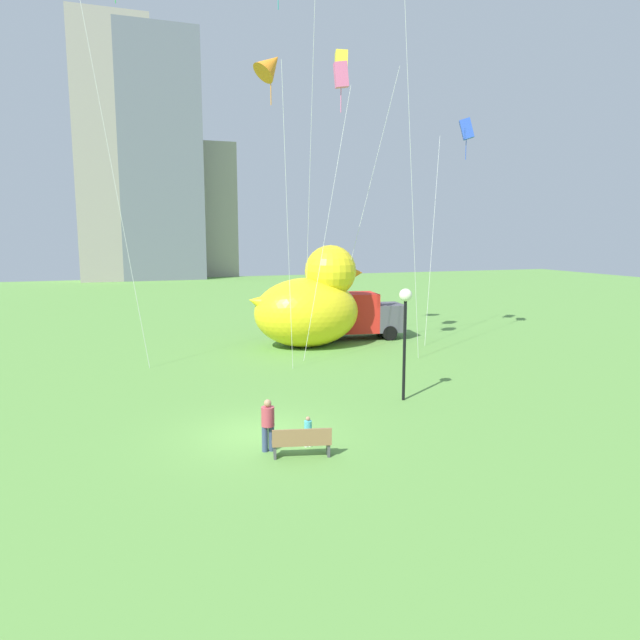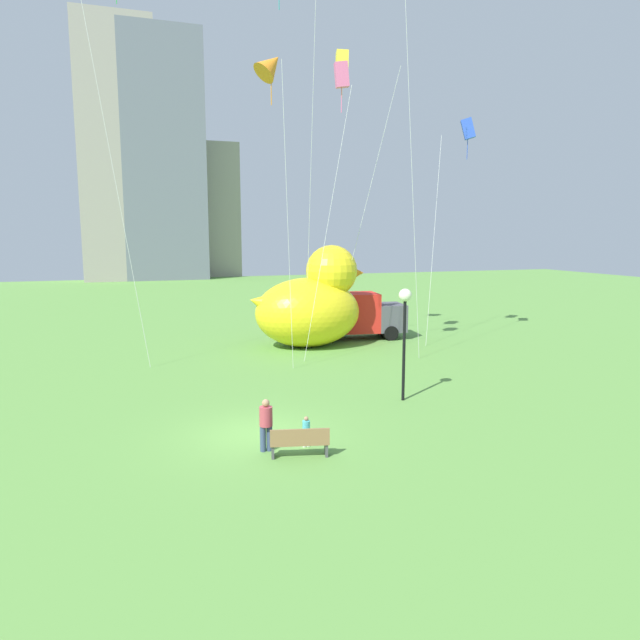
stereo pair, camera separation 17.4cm
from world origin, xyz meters
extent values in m
plane|color=#5F9642|center=(0.00, 0.00, 0.00)|extent=(140.00, 140.00, 0.00)
cube|color=olive|center=(0.73, -2.24, 0.42)|extent=(1.79, 0.83, 0.06)
cube|color=olive|center=(0.69, -2.43, 0.68)|extent=(1.70, 0.45, 0.45)
cube|color=#47474C|center=(-0.03, -2.07, 0.20)|extent=(0.16, 0.38, 0.39)
cube|color=#47474C|center=(1.50, -2.42, 0.20)|extent=(0.16, 0.38, 0.39)
cylinder|color=#38476B|center=(-0.19, -1.51, 0.39)|extent=(0.18, 0.18, 0.79)
cylinder|color=#38476B|center=(0.01, -1.51, 0.39)|extent=(0.18, 0.18, 0.79)
cylinder|color=#B23F4C|center=(-0.09, -1.51, 1.08)|extent=(0.39, 0.39, 0.59)
sphere|color=#A87C5B|center=(-0.09, -1.51, 1.49)|extent=(0.23, 0.23, 0.23)
cylinder|color=silver|center=(1.10, -1.56, 0.24)|extent=(0.11, 0.11, 0.47)
cylinder|color=silver|center=(1.21, -1.56, 0.24)|extent=(0.11, 0.11, 0.47)
cylinder|color=#4CBFC6|center=(1.15, -1.56, 0.65)|extent=(0.24, 0.24, 0.35)
sphere|color=#A87C5B|center=(1.15, -1.56, 0.89)|extent=(0.14, 0.14, 0.14)
ellipsoid|color=yellow|center=(5.99, 13.61, 1.99)|extent=(6.12, 4.52, 3.99)
sphere|color=yellow|center=(7.46, 13.61, 4.35)|extent=(2.98, 2.98, 2.98)
cone|color=orange|center=(8.80, 13.61, 4.20)|extent=(1.34, 1.34, 1.34)
cone|color=yellow|center=(3.33, 13.61, 2.66)|extent=(1.83, 1.60, 1.92)
cylinder|color=black|center=(6.25, 1.99, 1.98)|extent=(0.12, 0.12, 3.96)
sphere|color=#EAEACC|center=(6.25, 1.99, 4.15)|extent=(0.50, 0.50, 0.50)
cube|color=red|center=(8.71, 15.22, 1.65)|extent=(4.67, 2.88, 2.40)
cube|color=#4C4C56|center=(11.74, 14.80, 1.29)|extent=(2.01, 2.51, 1.68)
cylinder|color=black|center=(11.54, 14.83, 0.45)|extent=(1.22, 2.50, 0.90)
cylinder|color=black|center=(7.78, 15.35, 0.45)|extent=(1.22, 2.50, 0.90)
cube|color=#9E938C|center=(-4.00, 70.96, 17.58)|extent=(10.28, 11.32, 35.16)
cube|color=slate|center=(2.00, 68.85, 17.15)|extent=(11.26, 7.10, 34.30)
cube|color=#9E938C|center=(8.00, 73.19, 9.98)|extent=(10.27, 7.03, 19.95)
cylinder|color=silver|center=(8.73, 12.03, 7.49)|extent=(2.49, 3.58, 14.98)
cube|color=yellow|center=(6.96, 10.80, 14.97)|extent=(0.80, 0.87, 1.20)
cylinder|color=yellow|center=(6.96, 10.80, 14.07)|extent=(0.04, 0.04, 1.60)
cylinder|color=silver|center=(13.70, 12.94, 6.20)|extent=(2.24, 2.76, 12.41)
cube|color=blue|center=(15.06, 11.83, 12.40)|extent=(1.08, 0.92, 1.25)
cylinder|color=blue|center=(15.06, 11.83, 11.50)|extent=(0.04, 0.04, 1.60)
cylinder|color=silver|center=(5.83, 12.46, 9.74)|extent=(0.40, 3.25, 19.48)
cylinder|color=silver|center=(-4.17, 11.51, 9.44)|extent=(2.53, 1.07, 18.88)
cylinder|color=silver|center=(9.44, 7.90, 10.33)|extent=(2.25, 1.48, 20.67)
cylinder|color=silver|center=(3.28, 7.98, 6.93)|extent=(0.79, 1.24, 13.86)
cone|color=orange|center=(2.67, 8.36, 13.86)|extent=(1.76, 1.41, 1.56)
cylinder|color=orange|center=(2.67, 8.36, 12.96)|extent=(0.04, 0.04, 1.60)
cylinder|color=silver|center=(5.98, 10.15, 6.92)|extent=(2.69, 0.43, 13.85)
cube|color=pink|center=(6.19, 8.82, 13.85)|extent=(0.86, 0.81, 1.21)
cylinder|color=pink|center=(6.19, 8.82, 12.95)|extent=(0.04, 0.04, 1.60)
camera|label=1|loc=(-4.04, -17.65, 6.48)|focal=32.31mm
camera|label=2|loc=(-3.87, -17.71, 6.48)|focal=32.31mm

